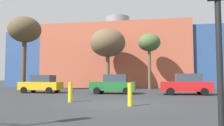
{
  "coord_description": "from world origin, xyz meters",
  "views": [
    {
      "loc": [
        1.83,
        -12.06,
        1.42
      ],
      "look_at": [
        -1.71,
        7.63,
        2.77
      ],
      "focal_mm": 35.65,
      "sensor_mm": 36.0,
      "label": 1
    }
  ],
  "objects_px": {
    "bare_tree_2": "(108,43)",
    "bollard_yellow_0": "(70,92)",
    "parked_car_1": "(114,84)",
    "bare_tree_1": "(149,43)",
    "traffic_light_near_right": "(218,5)",
    "bare_tree_0": "(25,31)",
    "bollard_yellow_1": "(130,95)",
    "parked_car_0": "(42,84)",
    "parked_car_2": "(186,84)"
  },
  "relations": [
    {
      "from": "bare_tree_2",
      "to": "bollard_yellow_1",
      "type": "bearing_deg",
      "value": -74.87
    },
    {
      "from": "parked_car_2",
      "to": "bollard_yellow_0",
      "type": "bearing_deg",
      "value": 43.49
    },
    {
      "from": "parked_car_0",
      "to": "bare_tree_2",
      "type": "bearing_deg",
      "value": -121.91
    },
    {
      "from": "parked_car_2",
      "to": "parked_car_1",
      "type": "bearing_deg",
      "value": 0.0
    },
    {
      "from": "traffic_light_near_right",
      "to": "bare_tree_2",
      "type": "distance_m",
      "value": 24.09
    },
    {
      "from": "parked_car_0",
      "to": "bare_tree_0",
      "type": "bearing_deg",
      "value": -40.36
    },
    {
      "from": "parked_car_1",
      "to": "bare_tree_2",
      "type": "height_order",
      "value": "bare_tree_2"
    },
    {
      "from": "bare_tree_2",
      "to": "bollard_yellow_1",
      "type": "height_order",
      "value": "bare_tree_2"
    },
    {
      "from": "bollard_yellow_1",
      "to": "bare_tree_2",
      "type": "bearing_deg",
      "value": 105.13
    },
    {
      "from": "parked_car_0",
      "to": "traffic_light_near_right",
      "type": "bearing_deg",
      "value": 128.07
    },
    {
      "from": "traffic_light_near_right",
      "to": "bollard_yellow_1",
      "type": "xyz_separation_m",
      "value": [
        -2.46,
        6.53,
        -2.33
      ]
    },
    {
      "from": "parked_car_1",
      "to": "parked_car_2",
      "type": "distance_m",
      "value": 6.27
    },
    {
      "from": "bollard_yellow_0",
      "to": "parked_car_2",
      "type": "bearing_deg",
      "value": 43.49
    },
    {
      "from": "parked_car_2",
      "to": "bollard_yellow_0",
      "type": "height_order",
      "value": "parked_car_2"
    },
    {
      "from": "parked_car_0",
      "to": "bollard_yellow_1",
      "type": "xyz_separation_m",
      "value": [
        9.32,
        -8.5,
        -0.26
      ]
    },
    {
      "from": "parked_car_1",
      "to": "bollard_yellow_0",
      "type": "bearing_deg",
      "value": 79.29
    },
    {
      "from": "traffic_light_near_right",
      "to": "bare_tree_0",
      "type": "relative_size",
      "value": 0.46
    },
    {
      "from": "bare_tree_2",
      "to": "parked_car_1",
      "type": "bearing_deg",
      "value": -74.84
    },
    {
      "from": "parked_car_1",
      "to": "bare_tree_0",
      "type": "xyz_separation_m",
      "value": [
        -11.09,
        3.45,
        6.02
      ]
    },
    {
      "from": "parked_car_0",
      "to": "bollard_yellow_0",
      "type": "relative_size",
      "value": 3.37
    },
    {
      "from": "parked_car_0",
      "to": "bollard_yellow_0",
      "type": "height_order",
      "value": "parked_car_0"
    },
    {
      "from": "parked_car_1",
      "to": "parked_car_2",
      "type": "height_order",
      "value": "parked_car_2"
    },
    {
      "from": "parked_car_1",
      "to": "bare_tree_1",
      "type": "bearing_deg",
      "value": -110.48
    },
    {
      "from": "bare_tree_1",
      "to": "parked_car_0",
      "type": "bearing_deg",
      "value": -140.62
    },
    {
      "from": "traffic_light_near_right",
      "to": "bare_tree_0",
      "type": "xyz_separation_m",
      "value": [
        -15.84,
        18.49,
        3.98
      ]
    },
    {
      "from": "traffic_light_near_right",
      "to": "bare_tree_1",
      "type": "xyz_separation_m",
      "value": [
        -1.64,
        23.35,
        2.85
      ]
    },
    {
      "from": "bollard_yellow_0",
      "to": "bollard_yellow_1",
      "type": "distance_m",
      "value": 3.87
    },
    {
      "from": "parked_car_0",
      "to": "bollard_yellow_1",
      "type": "distance_m",
      "value": 12.62
    },
    {
      "from": "bare_tree_1",
      "to": "parked_car_2",
      "type": "bearing_deg",
      "value": -69.17
    },
    {
      "from": "bare_tree_2",
      "to": "bollard_yellow_0",
      "type": "height_order",
      "value": "bare_tree_2"
    },
    {
      "from": "bare_tree_2",
      "to": "bollard_yellow_0",
      "type": "relative_size",
      "value": 6.69
    },
    {
      "from": "bare_tree_1",
      "to": "bollard_yellow_1",
      "type": "height_order",
      "value": "bare_tree_1"
    },
    {
      "from": "traffic_light_near_right",
      "to": "bare_tree_0",
      "type": "height_order",
      "value": "bare_tree_0"
    },
    {
      "from": "parked_car_2",
      "to": "bollard_yellow_0",
      "type": "distance_m",
      "value": 10.54
    },
    {
      "from": "bare_tree_0",
      "to": "bare_tree_2",
      "type": "distance_m",
      "value": 10.04
    },
    {
      "from": "bare_tree_1",
      "to": "bollard_yellow_1",
      "type": "bearing_deg",
      "value": -92.76
    },
    {
      "from": "parked_car_0",
      "to": "parked_car_2",
      "type": "relative_size",
      "value": 0.95
    },
    {
      "from": "parked_car_0",
      "to": "bare_tree_1",
      "type": "height_order",
      "value": "bare_tree_1"
    },
    {
      "from": "parked_car_1",
      "to": "bollard_yellow_1",
      "type": "bearing_deg",
      "value": 105.11
    },
    {
      "from": "parked_car_2",
      "to": "bollard_yellow_0",
      "type": "relative_size",
      "value": 3.55
    },
    {
      "from": "parked_car_2",
      "to": "bare_tree_0",
      "type": "bearing_deg",
      "value": -11.25
    },
    {
      "from": "parked_car_0",
      "to": "parked_car_1",
      "type": "height_order",
      "value": "parked_car_1"
    },
    {
      "from": "bollard_yellow_1",
      "to": "parked_car_1",
      "type": "bearing_deg",
      "value": 105.11
    },
    {
      "from": "bare_tree_1",
      "to": "bollard_yellow_1",
      "type": "relative_size",
      "value": 6.01
    },
    {
      "from": "parked_car_1",
      "to": "bare_tree_1",
      "type": "relative_size",
      "value": 0.57
    },
    {
      "from": "parked_car_0",
      "to": "parked_car_1",
      "type": "distance_m",
      "value": 7.03
    },
    {
      "from": "parked_car_0",
      "to": "bare_tree_0",
      "type": "height_order",
      "value": "bare_tree_0"
    },
    {
      "from": "bollard_yellow_0",
      "to": "bollard_yellow_1",
      "type": "height_order",
      "value": "bollard_yellow_1"
    },
    {
      "from": "parked_car_2",
      "to": "traffic_light_near_right",
      "type": "bearing_deg",
      "value": 84.23
    },
    {
      "from": "parked_car_1",
      "to": "parked_car_2",
      "type": "relative_size",
      "value": 0.98
    }
  ]
}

